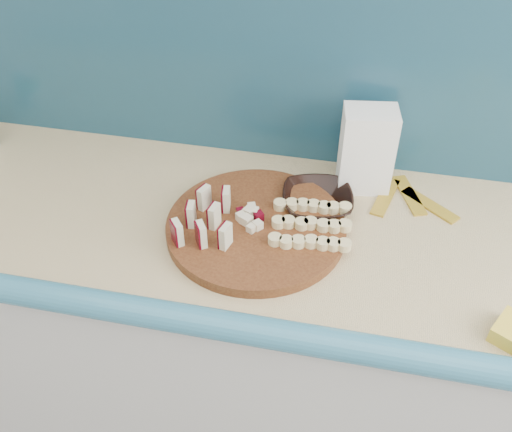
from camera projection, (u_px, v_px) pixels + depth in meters
The scene contains 9 objects.
kitchen_counter at pixel (282, 348), 1.59m from camera, with size 2.20×0.63×0.91m.
backsplash at pixel (312, 68), 1.34m from camera, with size 2.20×0.02×0.50m, color teal.
cutting_board at pixel (256, 227), 1.27m from camera, with size 0.40×0.40×0.03m, color #3F1C0D.
apple_wedges at pixel (205, 218), 1.24m from camera, with size 0.12×0.16×0.06m.
apple_chunks at pixel (245, 219), 1.26m from camera, with size 0.07×0.06×0.02m.
banana_slices at pixel (311, 224), 1.25m from camera, with size 0.18×0.16×0.02m.
brown_bowl at pixel (317, 201), 1.33m from camera, with size 0.16×0.16×0.04m, color black.
flour_bag at pixel (367, 150), 1.34m from camera, with size 0.12×0.09×0.21m, color white.
banana_peel at pixel (408, 199), 1.36m from camera, with size 0.21×0.17×0.01m.
Camera 1 is at (0.23, 0.55, 1.78)m, focal length 40.00 mm.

